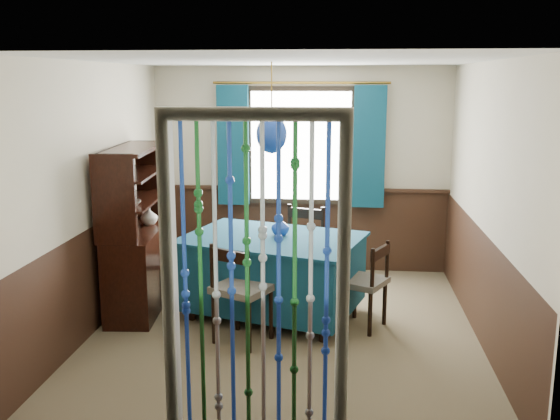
# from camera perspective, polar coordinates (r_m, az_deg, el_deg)

# --- Properties ---
(floor) EXTENTS (4.00, 4.00, 0.00)m
(floor) POSITION_cam_1_polar(r_m,az_deg,el_deg) (6.06, 0.46, -10.83)
(floor) COLOR brown
(floor) RESTS_ON ground
(ceiling) EXTENTS (4.00, 4.00, 0.00)m
(ceiling) POSITION_cam_1_polar(r_m,az_deg,el_deg) (5.60, 0.50, 13.52)
(ceiling) COLOR silver
(ceiling) RESTS_ON ground
(wall_back) EXTENTS (3.60, 0.00, 3.60)m
(wall_back) POSITION_cam_1_polar(r_m,az_deg,el_deg) (7.66, 1.92, 3.69)
(wall_back) COLOR beige
(wall_back) RESTS_ON ground
(wall_front) EXTENTS (3.60, 0.00, 3.60)m
(wall_front) POSITION_cam_1_polar(r_m,az_deg,el_deg) (3.77, -2.45, -4.93)
(wall_front) COLOR beige
(wall_front) RESTS_ON ground
(wall_left) EXTENTS (0.00, 4.00, 4.00)m
(wall_left) POSITION_cam_1_polar(r_m,az_deg,el_deg) (6.13, -16.51, 1.15)
(wall_left) COLOR beige
(wall_left) RESTS_ON ground
(wall_right) EXTENTS (0.00, 4.00, 4.00)m
(wall_right) POSITION_cam_1_polar(r_m,az_deg,el_deg) (5.81, 18.44, 0.45)
(wall_right) COLOR beige
(wall_right) RESTS_ON ground
(wainscot_back) EXTENTS (3.60, 0.00, 3.60)m
(wainscot_back) POSITION_cam_1_polar(r_m,az_deg,el_deg) (7.79, 1.87, -1.80)
(wainscot_back) COLOR #331E13
(wainscot_back) RESTS_ON ground
(wainscot_front) EXTENTS (3.60, 0.00, 3.60)m
(wainscot_front) POSITION_cam_1_polar(r_m,az_deg,el_deg) (4.06, -2.32, -15.05)
(wainscot_front) COLOR #331E13
(wainscot_front) RESTS_ON ground
(wainscot_left) EXTENTS (0.00, 4.00, 4.00)m
(wainscot_left) POSITION_cam_1_polar(r_m,az_deg,el_deg) (6.30, -15.98, -5.57)
(wainscot_left) COLOR #331E13
(wainscot_left) RESTS_ON ground
(wainscot_right) EXTENTS (0.00, 4.00, 4.00)m
(wainscot_right) POSITION_cam_1_polar(r_m,az_deg,el_deg) (5.99, 17.83, -6.59)
(wainscot_right) COLOR #331E13
(wainscot_right) RESTS_ON ground
(window) EXTENTS (1.32, 0.12, 1.42)m
(window) POSITION_cam_1_polar(r_m,az_deg,el_deg) (7.58, 1.90, 5.88)
(window) COLOR black
(window) RESTS_ON wall_back
(doorway) EXTENTS (1.16, 0.12, 2.18)m
(doorway) POSITION_cam_1_polar(r_m,az_deg,el_deg) (3.89, -2.29, -7.50)
(doorway) COLOR silver
(doorway) RESTS_ON ground
(dining_table) EXTENTS (1.95, 1.60, 0.81)m
(dining_table) POSITION_cam_1_polar(r_m,az_deg,el_deg) (6.25, -0.73, -5.55)
(dining_table) COLOR #103C52
(dining_table) RESTS_ON floor
(chair_near) EXTENTS (0.61, 0.60, 0.93)m
(chair_near) POSITION_cam_1_polar(r_m,az_deg,el_deg) (5.62, -3.63, -7.31)
(chair_near) COLOR black
(chair_near) RESTS_ON floor
(chair_far) EXTENTS (0.60, 0.59, 0.97)m
(chair_far) POSITION_cam_1_polar(r_m,az_deg,el_deg) (6.85, 1.83, -3.61)
(chair_far) COLOR black
(chair_far) RESTS_ON floor
(chair_left) EXTENTS (0.41, 0.43, 0.80)m
(chair_left) POSITION_cam_1_polar(r_m,az_deg,el_deg) (6.71, -9.09, -4.84)
(chair_left) COLOR black
(chair_left) RESTS_ON floor
(chair_right) EXTENTS (0.54, 0.55, 0.84)m
(chair_right) POSITION_cam_1_polar(r_m,az_deg,el_deg) (6.00, 7.83, -6.59)
(chair_right) COLOR black
(chair_right) RESTS_ON floor
(sideboard) EXTENTS (0.55, 1.32, 1.68)m
(sideboard) POSITION_cam_1_polar(r_m,az_deg,el_deg) (6.58, -12.84, -3.89)
(sideboard) COLOR black
(sideboard) RESTS_ON floor
(pendant_lamp) EXTENTS (0.30, 0.30, 0.86)m
(pendant_lamp) POSITION_cam_1_polar(r_m,az_deg,el_deg) (5.99, -0.76, 6.98)
(pendant_lamp) COLOR olive
(pendant_lamp) RESTS_ON ceiling
(vase_table) EXTENTS (0.20, 0.20, 0.17)m
(vase_table) POSITION_cam_1_polar(r_m,az_deg,el_deg) (6.20, 0.03, -1.56)
(vase_table) COLOR navy
(vase_table) RESTS_ON dining_table
(bowl_shelf) EXTENTS (0.28, 0.28, 0.05)m
(bowl_shelf) POSITION_cam_1_polar(r_m,az_deg,el_deg) (6.14, -13.48, 0.63)
(bowl_shelf) COLOR beige
(bowl_shelf) RESTS_ON sideboard
(vase_sideboard) EXTENTS (0.22, 0.22, 0.20)m
(vase_sideboard) POSITION_cam_1_polar(r_m,az_deg,el_deg) (6.68, -11.87, -0.45)
(vase_sideboard) COLOR beige
(vase_sideboard) RESTS_ON sideboard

